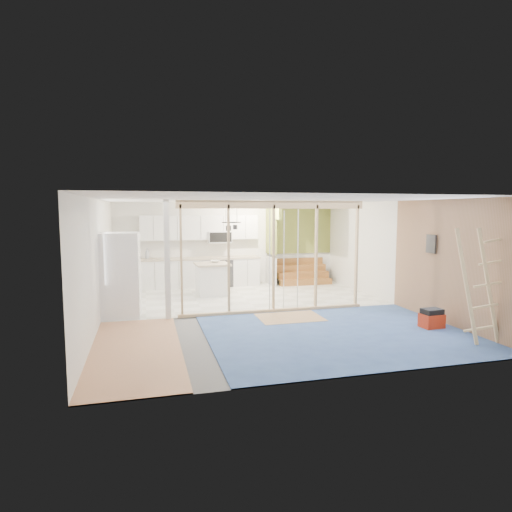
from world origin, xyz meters
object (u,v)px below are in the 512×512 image
object	(u,v)px
toolbox	(432,319)
ladder	(481,286)
fridge	(121,275)
island	(212,279)

from	to	relation	value
toolbox	ladder	bearing A→B (deg)	-87.38
fridge	toolbox	bearing A→B (deg)	-19.64
ladder	island	bearing A→B (deg)	145.71
toolbox	ladder	xyz separation A→B (m)	(0.13, -1.09, 0.86)
toolbox	fridge	bearing A→B (deg)	153.36
island	ladder	world-z (taller)	ladder
island	ladder	xyz separation A→B (m)	(3.88, -5.60, 0.60)
island	fridge	bearing A→B (deg)	-142.07
fridge	toolbox	size ratio (longest dim) A/B	4.23
island	toolbox	world-z (taller)	island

